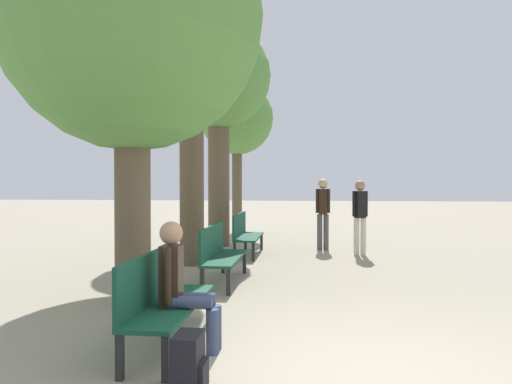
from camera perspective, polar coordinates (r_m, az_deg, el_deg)
The scene contains 12 objects.
ground_plane at distance 4.50m, azimuth 10.97°, elevation -19.83°, with size 80.00×80.00×0.00m, color gray.
bench_row_0 at distance 5.07m, azimuth -10.72°, elevation -11.35°, with size 0.47×1.82×0.92m.
bench_row_1 at distance 8.04m, azimuth -4.24°, elevation -6.71°, with size 0.47×1.82×0.92m.
bench_row_2 at distance 11.08m, azimuth -1.33°, elevation -4.56°, with size 0.47×1.82×0.92m.
tree_row_0 at distance 7.00m, azimuth -14.01°, elevation 18.40°, with size 3.41×3.41×5.43m.
tree_row_1 at distance 10.17m, azimuth -7.39°, elevation 16.50°, with size 2.26×2.26×5.62m.
tree_row_2 at distance 12.90m, azimuth -4.29°, elevation 12.46°, with size 2.63×2.63×5.60m.
tree_row_3 at distance 15.89m, azimuth -2.19°, elevation 8.25°, with size 2.29×2.29×4.79m.
person_seated at distance 4.88m, azimuth -8.38°, elevation -10.18°, with size 0.58×0.33×1.23m.
backpack at distance 3.99m, azimuth -7.69°, elevation -19.07°, with size 0.24×0.32×0.47m.
pedestrian_near at distance 11.20m, azimuth 11.80°, elevation -2.32°, with size 0.33×0.28×1.65m.
pedestrian_mid at distance 11.99m, azimuth 7.66°, elevation -1.97°, with size 0.34×0.23×1.69m.
Camera 1 is at (-0.36, -4.19, 1.60)m, focal length 35.00 mm.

